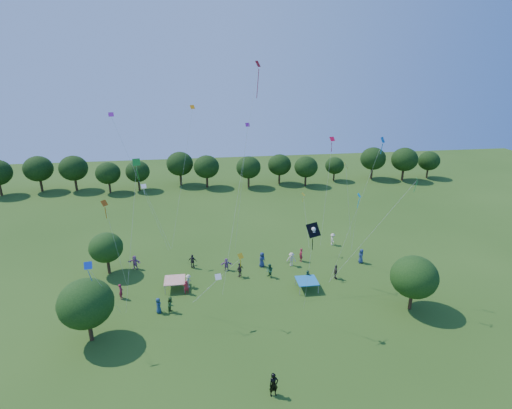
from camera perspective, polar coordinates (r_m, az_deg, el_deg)
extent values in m
cylinder|color=#422B19|center=(39.59, -22.56, -16.40)|extent=(0.36, 0.36, 1.77)
ellipsoid|color=#1C3E11|center=(38.03, -23.14, -12.87)|extent=(4.70, 4.70, 4.23)
cylinder|color=#422B19|center=(49.71, -20.30, -8.32)|extent=(0.35, 0.35, 1.70)
ellipsoid|color=#1C3E11|center=(48.65, -20.65, -5.77)|extent=(3.78, 3.78, 3.40)
cylinder|color=#422B19|center=(43.48, 21.19, -12.78)|extent=(0.34, 0.34, 1.67)
ellipsoid|color=#1C3E11|center=(42.11, 21.66, -9.60)|extent=(4.53, 4.53, 4.08)
cylinder|color=#422B19|center=(86.24, -32.68, 1.76)|extent=(0.44, 0.44, 2.15)
cylinder|color=#422B19|center=(85.19, -28.31, 2.37)|extent=(0.45, 0.45, 2.17)
ellipsoid|color=black|center=(84.38, -28.68, 4.51)|extent=(5.22, 5.22, 4.70)
cylinder|color=#422B19|center=(82.88, -24.31, 2.56)|extent=(0.44, 0.44, 2.15)
ellipsoid|color=black|center=(82.06, -24.63, 4.74)|extent=(5.17, 5.17, 4.65)
cylinder|color=#422B19|center=(79.15, -20.15, 2.26)|extent=(0.38, 0.38, 1.87)
ellipsoid|color=black|center=(78.40, -20.39, 4.23)|extent=(4.48, 4.48, 4.03)
cylinder|color=#422B19|center=(78.79, -16.36, 2.59)|extent=(0.38, 0.38, 1.84)
ellipsoid|color=black|center=(78.03, -16.56, 4.55)|extent=(4.42, 4.42, 3.98)
cylinder|color=#422B19|center=(80.26, -10.69, 3.49)|extent=(0.44, 0.44, 2.14)
ellipsoid|color=black|center=(79.42, -10.83, 5.75)|extent=(5.14, 5.14, 4.63)
cylinder|color=#422B19|center=(78.10, -6.99, 3.19)|extent=(0.42, 0.42, 2.03)
ellipsoid|color=black|center=(77.27, -7.09, 5.38)|extent=(4.86, 4.86, 4.37)
cylinder|color=#422B19|center=(77.56, -1.07, 3.19)|extent=(0.40, 0.40, 1.96)
ellipsoid|color=black|center=(76.75, -1.08, 5.33)|extent=(4.71, 4.71, 4.24)
cylinder|color=#422B19|center=(80.01, 3.34, 3.67)|extent=(0.39, 0.39, 1.91)
ellipsoid|color=black|center=(79.24, 3.38, 5.69)|extent=(4.59, 4.59, 4.13)
cylinder|color=#422B19|center=(79.06, 7.07, 3.34)|extent=(0.39, 0.39, 1.89)
ellipsoid|color=black|center=(78.29, 7.16, 5.36)|extent=(4.54, 4.54, 4.08)
cylinder|color=#422B19|center=(83.36, 11.05, 3.88)|extent=(0.33, 0.33, 1.58)
ellipsoid|color=black|center=(82.74, 11.16, 5.48)|extent=(3.80, 3.80, 3.42)
cylinder|color=#422B19|center=(86.48, 16.17, 4.23)|extent=(0.44, 0.44, 2.13)
ellipsoid|color=black|center=(85.70, 16.38, 6.31)|extent=(5.12, 5.12, 4.61)
cylinder|color=#422B19|center=(87.31, 20.20, 3.95)|extent=(0.45, 0.45, 2.18)
ellipsoid|color=black|center=(86.53, 20.46, 6.06)|extent=(5.24, 5.24, 4.72)
cylinder|color=#422B19|center=(91.20, 23.24, 4.08)|extent=(0.37, 0.37, 1.81)
ellipsoid|color=black|center=(90.56, 23.48, 5.75)|extent=(4.35, 4.35, 3.91)
cube|color=#CE4118|center=(44.59, -11.54, -10.52)|extent=(2.20, 2.20, 0.08)
cylinder|color=#999999|center=(44.07, -12.88, -11.78)|extent=(0.05, 0.05, 1.10)
cylinder|color=#999999|center=(43.92, -10.23, -11.69)|extent=(0.05, 0.05, 1.10)
cylinder|color=#999999|center=(45.79, -12.70, -10.47)|extent=(0.05, 0.05, 1.10)
cylinder|color=#999999|center=(45.64, -10.16, -10.38)|extent=(0.05, 0.05, 1.10)
cube|color=#196AA8|center=(43.94, 7.28, -10.74)|extent=(2.20, 2.20, 0.08)
cylinder|color=#999999|center=(43.14, 6.29, -12.11)|extent=(0.05, 0.05, 1.10)
cylinder|color=#999999|center=(43.63, 8.90, -11.84)|extent=(0.05, 0.05, 1.10)
cylinder|color=#999999|center=(44.79, 5.66, -10.77)|extent=(0.05, 0.05, 1.10)
cylinder|color=#999999|center=(45.26, 8.17, -10.53)|extent=(0.05, 0.05, 1.10)
imported|color=black|center=(32.09, 2.55, -24.33)|extent=(0.81, 0.62, 1.94)
imported|color=navy|center=(50.56, 14.77, -7.13)|extent=(0.56, 0.93, 1.80)
imported|color=maroon|center=(43.61, -9.94, -11.55)|extent=(0.68, 0.54, 1.58)
imported|color=#2A5524|center=(41.10, -12.06, -13.79)|extent=(0.65, 0.91, 1.67)
imported|color=beige|center=(44.70, -9.62, -10.73)|extent=(0.82, 1.09, 1.52)
imported|color=#3D3330|center=(46.02, -2.31, -9.32)|extent=(1.09, 1.01, 1.74)
imported|color=#86518C|center=(47.51, -4.25, -8.52)|extent=(1.42, 0.53, 1.51)
imported|color=navy|center=(48.06, 0.86, -7.87)|extent=(1.02, 0.96, 1.84)
imported|color=maroon|center=(49.59, 6.43, -7.17)|extent=(0.50, 0.69, 1.72)
imported|color=#255732|center=(45.10, 7.36, -10.25)|extent=(0.52, 0.83, 1.59)
imported|color=beige|center=(48.47, 5.08, -7.80)|extent=(1.21, 0.78, 1.71)
imported|color=#3D3330|center=(48.37, -9.05, -8.02)|extent=(1.11, 0.72, 1.74)
imported|color=#9F5D93|center=(49.73, -16.94, -7.90)|extent=(1.70, 1.05, 1.71)
imported|color=navy|center=(41.28, -13.77, -13.83)|extent=(0.45, 0.80, 1.60)
imported|color=maroon|center=(44.44, -18.74, -11.68)|extent=(0.41, 0.63, 1.68)
imported|color=#275B3B|center=(45.88, 1.96, -9.46)|extent=(0.78, 0.94, 1.68)
imported|color=beige|center=(54.42, 10.87, -4.90)|extent=(0.55, 1.09, 1.63)
imported|color=#3E3631|center=(46.49, 11.31, -9.42)|extent=(0.56, 1.05, 1.72)
cube|color=black|center=(34.54, 8.20, -3.64)|extent=(1.38, 1.09, 1.04)
cube|color=black|center=(35.14, 8.06, -5.64)|extent=(0.15, 0.27, 1.18)
sphere|color=white|center=(34.44, 8.23, -3.53)|extent=(0.38, 0.38, 0.38)
cylinder|color=white|center=(34.56, 8.21, -3.95)|extent=(0.27, 0.53, 0.34)
cylinder|color=white|center=(34.56, 8.21, -3.95)|extent=(0.27, 0.53, 0.34)
cylinder|color=beige|center=(36.83, 7.47, -9.74)|extent=(0.30, 0.84, 7.86)
cube|color=red|center=(42.50, 0.27, 19.46)|extent=(0.67, 0.76, 0.60)
cube|color=red|center=(42.61, 0.25, 16.87)|extent=(0.19, 0.64, 2.94)
cylinder|color=beige|center=(40.12, -2.27, 3.49)|extent=(4.68, 7.56, 21.41)
cube|color=#D5520C|center=(40.62, -20.86, 0.19)|extent=(0.60, 0.67, 0.51)
cube|color=#D5520C|center=(41.00, -20.67, -1.13)|extent=(0.11, 0.29, 1.27)
cylinder|color=beige|center=(42.48, -19.36, -5.69)|extent=(1.01, 0.54, 8.99)
cube|color=orange|center=(49.10, -9.07, 13.60)|extent=(0.65, 0.57, 0.43)
cylinder|color=beige|center=(49.26, -10.54, 3.39)|extent=(3.44, 3.18, 16.60)
cube|color=yellow|center=(49.66, 6.79, 1.46)|extent=(0.57, 0.62, 0.37)
cube|color=yellow|center=(49.92, 6.74, 0.75)|extent=(0.10, 0.18, 0.71)
cylinder|color=beige|center=(49.90, 7.19, -2.53)|extent=(0.47, 2.15, 6.22)
cube|color=#167C20|center=(36.30, -16.72, 5.82)|extent=(0.69, 0.44, 0.57)
cube|color=#167C20|center=(36.61, -16.55, 4.24)|extent=(0.21, 0.27, 1.29)
cylinder|color=beige|center=(37.68, -17.42, -5.05)|extent=(2.04, 2.25, 13.46)
cube|color=#1165AE|center=(37.85, 17.66, 8.78)|extent=(0.56, 0.56, 0.49)
cube|color=#1165AE|center=(38.05, 17.49, 7.58)|extent=(0.06, 0.22, 0.96)
cylinder|color=beige|center=(40.03, 13.77, -1.90)|extent=(3.46, 1.71, 15.11)
cube|color=#791689|center=(43.76, -1.22, 11.33)|extent=(0.47, 0.29, 0.39)
cylinder|color=beige|center=(46.33, -2.17, 1.83)|extent=(1.48, 1.74, 15.32)
cube|color=silver|center=(36.72, -5.43, -10.25)|extent=(0.62, 0.48, 0.42)
cylinder|color=beige|center=(38.55, -7.11, -12.09)|extent=(2.26, 2.00, 3.43)
cube|color=#0DBECF|center=(45.51, 14.52, 1.26)|extent=(0.55, 0.60, 0.43)
cube|color=#0DBECF|center=(45.85, 14.40, 0.15)|extent=(0.11, 0.28, 1.23)
cylinder|color=beige|center=(48.06, 13.94, -2.90)|extent=(0.67, 2.39, 7.76)
cube|color=red|center=(48.48, 10.84, 9.18)|extent=(0.68, 0.55, 0.46)
cube|color=red|center=(48.72, 10.75, 8.07)|extent=(0.18, 0.26, 1.18)
cylinder|color=beige|center=(49.44, 9.97, 1.33)|extent=(1.09, 1.24, 13.04)
cube|color=yellow|center=(44.88, 12.76, 5.43)|extent=(0.55, 0.71, 0.53)
cylinder|color=beige|center=(47.68, 13.14, -0.97)|extent=(2.21, 1.63, 10.92)
cube|color=gold|center=(35.96, -2.22, -7.37)|extent=(0.60, 0.55, 0.39)
cube|color=gold|center=(36.36, -2.21, -8.39)|extent=(0.10, 0.21, 0.87)
cylinder|color=beige|center=(37.98, -5.78, -10.85)|extent=(4.57, 1.73, 5.37)
cube|color=#1B9543|center=(41.03, 22.01, 3.38)|extent=(0.28, 0.37, 0.28)
cube|color=#1B9543|center=(41.28, 21.83, 2.38)|extent=(0.17, 0.25, 1.12)
cylinder|color=beige|center=(41.83, 16.07, -4.02)|extent=(7.49, 1.40, 11.25)
cube|color=#133AC4|center=(34.70, -22.87, -8.03)|extent=(0.65, 0.43, 0.52)
cube|color=#133AC4|center=(35.17, -22.65, -9.36)|extent=(0.20, 0.24, 1.11)
cylinder|color=beige|center=(37.49, -20.64, -11.65)|extent=(1.29, 3.08, 6.46)
cube|color=#731689|center=(49.32, -20.01, 12.00)|extent=(0.66, 0.53, 0.44)
cylinder|color=beige|center=(49.30, -16.09, 2.58)|extent=(5.42, 2.56, 15.99)
cube|color=silver|center=(49.08, -15.75, 2.53)|extent=(0.66, 0.54, 0.42)
cube|color=silver|center=(49.35, -15.67, 1.75)|extent=(0.14, 0.18, 0.72)
cylinder|color=beige|center=(49.85, -13.87, -2.05)|extent=(2.66, 0.90, 7.76)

